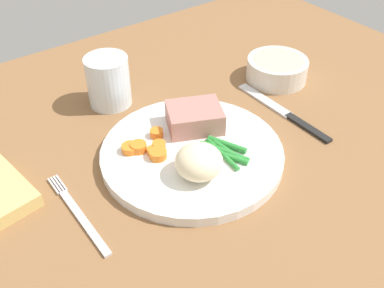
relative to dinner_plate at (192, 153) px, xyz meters
The scene contains 10 objects.
dining_table 2.04cm from the dinner_plate, 128.94° to the left, with size 120.00×90.00×2.00cm.
dinner_plate is the anchor object (origin of this frame).
meat_portion 6.14cm from the dinner_plate, 49.40° to the left, with size 8.24×6.67×3.47cm, color #B2756B.
mashed_potatoes 6.25cm from the dinner_plate, 116.57° to the right, with size 6.53×6.56×4.58cm, color beige.
carrot_slices 6.61cm from the dinner_plate, 144.90° to the left, with size 7.31×6.56×1.22cm.
green_beans 4.88cm from the dinner_plate, 46.16° to the right, with size 5.71×8.02×0.88cm.
fork 18.58cm from the dinner_plate, behind, with size 1.44×16.60×0.40cm.
knife 19.22cm from the dinner_plate, ahead, with size 1.70×20.50×0.64cm.
water_glass 20.57cm from the dinner_plate, 97.38° to the left, with size 7.32×7.32×8.65cm.
salad_bowl 27.57cm from the dinner_plate, 18.46° to the left, with size 11.17×11.17×4.11cm.
Camera 1 is at (-29.21, -40.95, 45.56)cm, focal length 41.57 mm.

